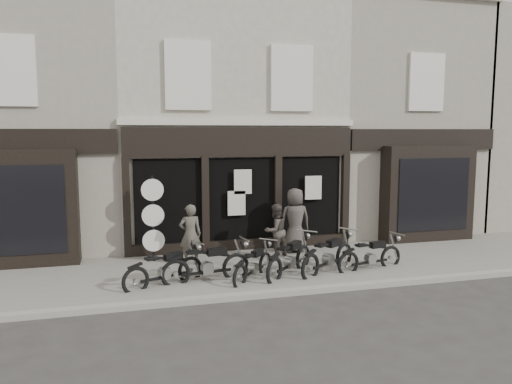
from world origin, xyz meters
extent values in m
plane|color=#2D2B28|center=(0.00, 0.00, 0.00)|extent=(90.00, 90.00, 0.00)
cube|color=#6A645E|center=(0.00, 0.90, 0.06)|extent=(30.00, 4.20, 0.12)
cube|color=gray|center=(0.00, -1.25, 0.07)|extent=(30.00, 0.25, 0.13)
cube|color=#B2AA98|center=(0.00, 6.00, 4.10)|extent=(7.20, 6.00, 8.20)
cube|color=black|center=(0.00, 2.92, 3.45)|extent=(7.10, 0.18, 0.90)
cube|color=black|center=(0.00, 2.98, 1.50)|extent=(6.50, 0.10, 2.95)
cube|color=black|center=(0.00, 2.91, 0.22)|extent=(7.10, 0.20, 0.44)
cube|color=beige|center=(0.00, 2.95, 4.05)|extent=(7.30, 0.22, 0.18)
cube|color=beige|center=(-1.60, 2.95, 5.40)|extent=(1.35, 0.12, 2.00)
cube|color=black|center=(-1.60, 2.98, 5.40)|extent=(1.05, 0.06, 1.70)
cube|color=beige|center=(1.60, 2.95, 5.40)|extent=(1.35, 0.12, 2.00)
cube|color=black|center=(1.60, 2.98, 5.40)|extent=(1.05, 0.06, 1.70)
cube|color=black|center=(-3.45, 2.90, 1.55)|extent=(0.22, 0.22, 3.00)
cube|color=black|center=(-1.15, 2.90, 1.55)|extent=(0.22, 0.22, 3.00)
cube|color=black|center=(1.15, 2.90, 1.55)|extent=(0.22, 0.22, 3.00)
cube|color=black|center=(3.45, 2.90, 1.55)|extent=(0.22, 0.22, 3.00)
cube|color=beige|center=(0.00, 2.80, 2.25)|extent=(0.55, 0.04, 0.75)
cube|color=beige|center=(2.30, 2.80, 2.00)|extent=(0.55, 0.04, 0.75)
cube|color=beige|center=(-0.20, 2.80, 1.60)|extent=(0.55, 0.04, 0.75)
cube|color=gray|center=(-6.35, 6.00, 4.10)|extent=(5.50, 6.00, 8.20)
cube|color=black|center=(-6.35, 2.65, 1.70)|extent=(3.20, 0.70, 3.20)
cube|color=black|center=(-6.35, 2.30, 1.70)|extent=(2.60, 0.06, 2.40)
cube|color=black|center=(-6.35, 2.95, 3.50)|extent=(5.40, 0.16, 0.70)
cube|color=beige|center=(-6.35, 2.96, 5.40)|extent=(1.30, 0.10, 1.90)
cube|color=black|center=(-6.35, 2.99, 5.40)|extent=(1.00, 0.06, 1.60)
cube|color=gray|center=(6.35, 6.00, 4.10)|extent=(5.50, 6.00, 8.20)
cube|color=black|center=(6.35, 2.65, 1.70)|extent=(3.20, 0.70, 3.20)
cube|color=black|center=(6.35, 2.30, 1.70)|extent=(2.60, 0.06, 2.40)
cube|color=black|center=(6.35, 2.95, 3.50)|extent=(5.40, 0.16, 0.70)
cube|color=beige|center=(6.35, 2.96, 5.40)|extent=(1.30, 0.10, 1.90)
cube|color=black|center=(6.35, 2.99, 5.40)|extent=(1.00, 0.06, 1.60)
torus|color=black|center=(-1.99, 0.24, 0.34)|extent=(0.67, 0.36, 0.69)
torus|color=black|center=(-3.33, -0.36, 0.34)|extent=(0.67, 0.36, 0.69)
cube|color=black|center=(-2.66, -0.06, 0.30)|extent=(1.12, 0.54, 0.06)
cube|color=gray|center=(-2.64, -0.05, 0.38)|extent=(0.30, 0.27, 0.26)
cube|color=black|center=(-2.42, 0.05, 0.77)|extent=(0.50, 0.35, 0.17)
cube|color=black|center=(-2.94, -0.18, 0.81)|extent=(0.36, 0.31, 0.06)
cylinder|color=gray|center=(-1.78, 0.33, 1.01)|extent=(0.27, 0.55, 0.04)
torus|color=black|center=(-0.84, 0.13, 0.36)|extent=(0.74, 0.20, 0.73)
torus|color=black|center=(-2.38, -0.10, 0.36)|extent=(0.74, 0.20, 0.73)
cube|color=black|center=(-1.61, 0.02, 0.32)|extent=(1.27, 0.24, 0.06)
cube|color=gray|center=(-1.59, 0.02, 0.40)|extent=(0.28, 0.23, 0.28)
cube|color=black|center=(-1.34, 0.06, 0.81)|extent=(0.52, 0.25, 0.18)
cube|color=black|center=(-1.93, -0.03, 0.85)|extent=(0.35, 0.26, 0.06)
cylinder|color=gray|center=(-0.61, 0.17, 1.07)|extent=(0.13, 0.62, 0.04)
torus|color=black|center=(0.01, 0.41, 0.31)|extent=(0.49, 0.52, 0.63)
torus|color=black|center=(-0.90, -0.59, 0.31)|extent=(0.49, 0.52, 0.63)
cube|color=black|center=(-0.45, -0.09, 0.27)|extent=(0.78, 0.85, 0.06)
cube|color=gray|center=(-0.44, -0.08, 0.35)|extent=(0.27, 0.28, 0.24)
cube|color=black|center=(-0.28, 0.09, 0.70)|extent=(0.41, 0.42, 0.16)
cube|color=black|center=(-0.64, -0.30, 0.74)|extent=(0.33, 0.33, 0.06)
cylinder|color=gray|center=(0.15, 0.56, 0.93)|extent=(0.42, 0.39, 0.03)
torus|color=black|center=(1.12, 0.55, 0.36)|extent=(0.60, 0.57, 0.73)
torus|color=black|center=(-0.01, -0.51, 0.36)|extent=(0.60, 0.57, 0.73)
cube|color=black|center=(0.56, 0.02, 0.32)|extent=(0.97, 0.91, 0.06)
cube|color=gray|center=(0.57, 0.04, 0.40)|extent=(0.32, 0.32, 0.28)
cube|color=black|center=(0.76, 0.21, 0.81)|extent=(0.49, 0.47, 0.18)
cube|color=black|center=(0.32, -0.20, 0.85)|extent=(0.38, 0.38, 0.06)
cylinder|color=gray|center=(1.30, 0.71, 1.07)|extent=(0.45, 0.48, 0.04)
torus|color=black|center=(2.28, 0.43, 0.37)|extent=(0.67, 0.49, 0.74)
torus|color=black|center=(0.96, -0.44, 0.37)|extent=(0.67, 0.49, 0.74)
cube|color=black|center=(1.62, -0.01, 0.32)|extent=(1.12, 0.75, 0.07)
cube|color=gray|center=(1.64, 0.00, 0.41)|extent=(0.33, 0.31, 0.28)
cube|color=black|center=(1.86, 0.15, 0.82)|extent=(0.52, 0.43, 0.19)
cube|color=black|center=(1.34, -0.19, 0.87)|extent=(0.39, 0.36, 0.07)
cylinder|color=gray|center=(2.48, 0.56, 1.09)|extent=(0.38, 0.55, 0.04)
torus|color=black|center=(3.50, 0.05, 0.33)|extent=(0.68, 0.22, 0.67)
torus|color=black|center=(2.09, -0.24, 0.33)|extent=(0.68, 0.22, 0.67)
cube|color=black|center=(2.80, -0.10, 0.29)|extent=(1.16, 0.29, 0.06)
cube|color=gray|center=(2.82, -0.09, 0.37)|extent=(0.27, 0.22, 0.26)
cube|color=black|center=(3.05, -0.04, 0.75)|extent=(0.48, 0.26, 0.17)
cube|color=black|center=(2.51, -0.16, 0.79)|extent=(0.33, 0.25, 0.06)
cylinder|color=gray|center=(3.71, 0.09, 0.98)|extent=(0.15, 0.57, 0.04)
imported|color=#454139|center=(-1.79, 1.60, 0.96)|extent=(0.62, 0.41, 1.68)
imported|color=#3D3631|center=(0.71, 1.72, 0.91)|extent=(0.93, 0.84, 1.57)
imported|color=#3D3733|center=(1.46, 2.16, 1.10)|extent=(0.96, 0.63, 1.96)
cylinder|color=black|center=(-2.75, 2.21, 0.03)|extent=(0.40, 0.40, 0.07)
cylinder|color=black|center=(-2.75, 2.21, 1.27)|extent=(0.08, 0.08, 2.55)
cylinder|color=black|center=(-2.75, 2.17, 2.16)|extent=(0.62, 0.06, 0.62)
cylinder|color=beige|center=(-2.75, 2.15, 2.16)|extent=(0.62, 0.02, 0.62)
cylinder|color=black|center=(-2.75, 2.17, 1.44)|extent=(0.62, 0.06, 0.62)
cylinder|color=beige|center=(-2.75, 2.15, 1.44)|extent=(0.62, 0.02, 0.62)
cylinder|color=black|center=(-2.75, 2.17, 0.72)|extent=(0.62, 0.06, 0.62)
cylinder|color=beige|center=(-2.75, 2.15, 0.72)|extent=(0.62, 0.02, 0.62)
camera|label=1|loc=(-3.57, -11.89, 3.80)|focal=35.00mm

